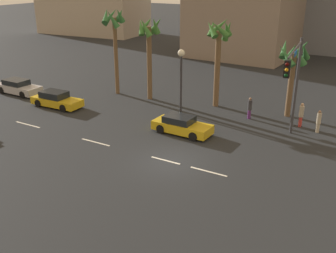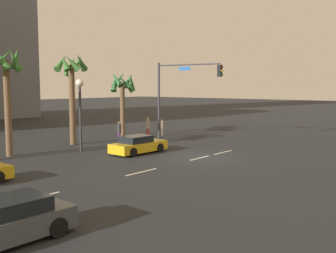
# 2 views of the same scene
# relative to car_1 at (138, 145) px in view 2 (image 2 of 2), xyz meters

# --- Properties ---
(ground_plane) EXTENTS (220.00, 220.00, 0.00)m
(ground_plane) POSITION_rel_car_1_xyz_m (1.61, -4.41, -0.59)
(ground_plane) COLOR #232628
(lane_stripe_1) EXTENTS (2.54, 0.14, 0.01)m
(lane_stripe_1) POSITION_rel_car_1_xyz_m (-10.87, -4.41, -0.59)
(lane_stripe_1) COLOR silver
(lane_stripe_1) RESTS_ON ground_plane
(lane_stripe_2) EXTENTS (2.39, 0.14, 0.01)m
(lane_stripe_2) POSITION_rel_car_1_xyz_m (-4.25, -4.41, -0.59)
(lane_stripe_2) COLOR silver
(lane_stripe_2) RESTS_ON ground_plane
(lane_stripe_3) EXTENTS (2.04, 0.14, 0.01)m
(lane_stripe_3) POSITION_rel_car_1_xyz_m (1.28, -4.41, -0.59)
(lane_stripe_3) COLOR silver
(lane_stripe_3) RESTS_ON ground_plane
(lane_stripe_4) EXTENTS (2.31, 0.14, 0.01)m
(lane_stripe_4) POSITION_rel_car_1_xyz_m (4.18, -4.41, -0.59)
(lane_stripe_4) COLOR silver
(lane_stripe_4) RESTS_ON ground_plane
(car_1) EXTENTS (4.31, 1.89, 1.27)m
(car_1) POSITION_rel_car_1_xyz_m (0.00, 0.00, 0.00)
(car_1) COLOR gold
(car_1) RESTS_ON ground_plane
(car_2) EXTENTS (3.98, 2.02, 1.34)m
(car_2) POSITION_rel_car_1_xyz_m (-13.91, -8.00, 0.03)
(car_2) COLOR #474C51
(car_2) RESTS_ON ground_plane
(traffic_signal) EXTENTS (0.93, 6.32, 6.78)m
(traffic_signal) POSITION_rel_car_1_xyz_m (7.01, 1.92, 4.05)
(traffic_signal) COLOR #38383D
(traffic_signal) RESTS_ON ground_plane
(streetlamp) EXTENTS (0.56, 0.56, 5.23)m
(streetlamp) POSITION_rel_car_1_xyz_m (-2.09, 3.73, 3.15)
(streetlamp) COLOR #2D2D33
(streetlamp) RESTS_ON ground_plane
(pedestrian_0) EXTENTS (0.47, 0.47, 1.84)m
(pedestrian_0) POSITION_rel_car_1_xyz_m (7.06, 5.61, 0.38)
(pedestrian_0) COLOR #BF3833
(pedestrian_0) RESTS_ON ground_plane
(pedestrian_1) EXTENTS (0.34, 0.34, 1.68)m
(pedestrian_1) POSITION_rel_car_1_xyz_m (8.41, 5.04, 0.29)
(pedestrian_1) COLOR #B2A58C
(pedestrian_1) RESTS_ON ground_plane
(pedestrian_2) EXTENTS (0.41, 0.41, 1.73)m
(pedestrian_2) POSITION_rel_car_1_xyz_m (3.18, 5.33, 0.32)
(pedestrian_2) COLOR #59266B
(pedestrian_2) RESTS_ON ground_plane
(palm_tree_0) EXTENTS (2.52, 2.80, 6.15)m
(palm_tree_0) POSITION_rel_car_1_xyz_m (5.64, 7.42, 3.92)
(palm_tree_0) COLOR brown
(palm_tree_0) RESTS_ON ground_plane
(palm_tree_1) EXTENTS (2.17, 2.51, 7.33)m
(palm_tree_1) POSITION_rel_car_1_xyz_m (-6.41, 5.86, 4.76)
(palm_tree_1) COLOR brown
(palm_tree_1) RESTS_ON ground_plane
(palm_tree_3) EXTENTS (2.43, 2.75, 7.43)m
(palm_tree_3) POSITION_rel_car_1_xyz_m (-0.37, 6.98, 4.82)
(palm_tree_3) COLOR brown
(palm_tree_3) RESTS_ON ground_plane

